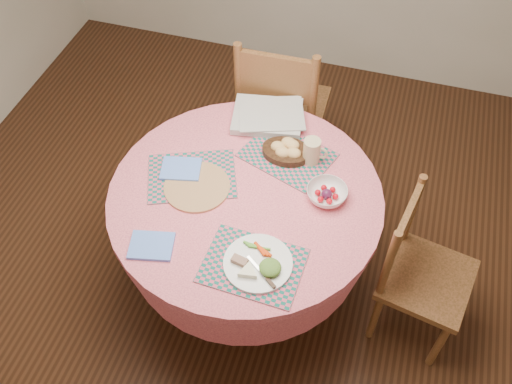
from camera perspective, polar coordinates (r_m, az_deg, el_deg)
ground at (r=3.16m, az=-0.88°, el=-8.85°), size 4.00×4.00×0.00m
room_envelope at (r=1.91m, az=-1.52°, el=18.59°), size 4.01×4.01×2.71m
dining_table at (r=2.70m, az=-1.02°, el=-2.80°), size 1.24×1.24×0.75m
chair_right at (r=2.76m, az=15.96°, el=-7.55°), size 0.46×0.47×0.88m
chair_back at (r=3.26m, az=2.47°, el=8.38°), size 0.49×0.47×1.04m
placemat_front at (r=2.32m, az=-0.31°, el=-7.35°), size 0.41×0.32×0.01m
placemat_left at (r=2.63m, az=-6.43°, el=1.60°), size 0.48×0.43×0.01m
placemat_back at (r=2.71m, az=3.15°, el=3.71°), size 0.48×0.42×0.01m
wicker_trivet at (r=2.58m, az=-5.93°, el=0.53°), size 0.30×0.30×0.01m
napkin_near at (r=2.41m, az=-10.41°, el=-5.31°), size 0.21×0.18×0.01m
napkin_far at (r=2.65m, az=-7.51°, el=2.30°), size 0.21×0.18×0.01m
dinner_plate at (r=2.31m, az=0.32°, el=-7.16°), size 0.28×0.28×0.05m
bread_bowl at (r=2.68m, az=3.07°, el=4.24°), size 0.23×0.23×0.08m
latte_mug at (r=2.64m, az=5.64°, el=4.09°), size 0.12×0.08×0.13m
fruit_bowl at (r=2.53m, az=7.09°, el=-0.18°), size 0.24×0.24×0.06m
newspaper_stack at (r=2.86m, az=1.22°, el=7.62°), size 0.40×0.34×0.04m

